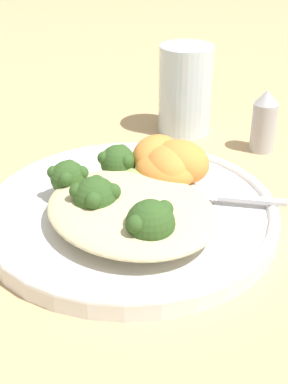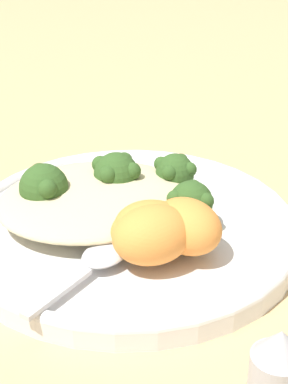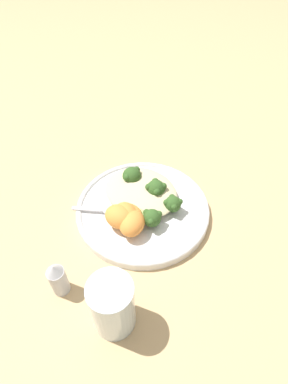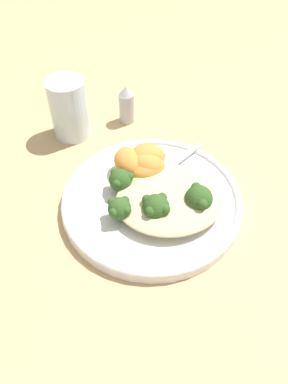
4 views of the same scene
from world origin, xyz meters
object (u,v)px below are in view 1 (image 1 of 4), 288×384
Objects in this scene: plate at (132,210)px; sweet_potato_chunk_1 at (165,170)px; broccoli_stalk_2 at (107,197)px; broccoli_stalk_3 at (151,219)px; sweet_potato_chunk_2 at (156,155)px; broccoli_stalk_0 at (123,166)px; spoon at (205,194)px; broccoli_stalk_1 at (85,181)px; sweet_potato_chunk_0 at (180,162)px; sweet_potato_chunk_3 at (168,166)px; salt_shaker at (264,121)px; water_glass at (185,90)px; quinoa_mound at (131,210)px.

sweet_potato_chunk_1 is at bearing -89.16° from plate.
broccoli_stalk_3 is (-0.06, -0.00, 0.00)m from broccoli_stalk_2.
broccoli_stalk_0 is at bearing 73.00° from sweet_potato_chunk_2.
broccoli_stalk_3 reaches higher than spoon.
broccoli_stalk_1 is 0.10m from sweet_potato_chunk_0.
spoon is at bearing -177.75° from broccoli_stalk_1.
broccoli_stalk_1 reaches higher than spoon.
broccoli_stalk_0 is 1.35× the size of sweet_potato_chunk_3.
salt_shaker reaches higher than broccoli_stalk_2.
spoon is at bearing 145.41° from broccoli_stalk_3.
spoon is 1.29× the size of salt_shaker.
spoon is at bearing 177.35° from sweet_potato_chunk_2.
water_glass reaches higher than sweet_potato_chunk_0.
sweet_potato_chunk_2 reaches higher than broccoli_stalk_0.
broccoli_stalk_1 is 0.04m from broccoli_stalk_2.
broccoli_stalk_2 reaches higher than spoon.
spoon is (-0.04, 0.01, -0.02)m from sweet_potato_chunk_0.
broccoli_stalk_3 is 1.75× the size of sweet_potato_chunk_3.
broccoli_stalk_2 is at bearing 116.12° from water_glass.
broccoli_stalk_2 is 0.10m from spoon.
sweet_potato_chunk_2 is 0.60× the size of spoon.
broccoli_stalk_1 is at bearing 62.43° from sweet_potato_chunk_0.
quinoa_mound is 0.09m from spoon.
sweet_potato_chunk_1 is 1.08× the size of sweet_potato_chunk_2.
sweet_potato_chunk_2 is at bearing 9.15° from sweet_potato_chunk_0.
sweet_potato_chunk_0 is at bearing 166.68° from broccoli_stalk_3.
water_glass is at bearing 173.99° from broccoli_stalk_3.
broccoli_stalk_0 is 0.07m from broccoli_stalk_2.
sweet_potato_chunk_2 is at bearing 121.82° from water_glass.
salt_shaker reaches higher than plate.
sweet_potato_chunk_1 is at bearing 75.47° from sweet_potato_chunk_0.
broccoli_stalk_2 is 1.77× the size of sweet_potato_chunk_2.
sweet_potato_chunk_1 is at bearing 156.09° from spoon.
plate is 0.07m from sweet_potato_chunk_2.
quinoa_mound is 1.65× the size of broccoli_stalk_1.
water_glass reaches higher than broccoli_stalk_1.
sweet_potato_chunk_3 is at bearing -85.19° from sweet_potato_chunk_1.
sweet_potato_chunk_3 is at bearing 70.41° from sweet_potato_chunk_0.
sweet_potato_chunk_3 is 0.76× the size of salt_shaker.
plate is 4.86× the size of sweet_potato_chunk_3.
broccoli_stalk_0 reaches higher than plate.
spoon is (-0.02, -0.08, -0.01)m from quinoa_mound.
plate is 3.68× the size of salt_shaker.
broccoli_stalk_1 is 0.98× the size of broccoli_stalk_3.
sweet_potato_chunk_2 is (0.05, -0.09, 0.01)m from quinoa_mound.
sweet_potato_chunk_2 is (0.03, -0.09, 0.00)m from broccoli_stalk_2.
water_glass reaches higher than broccoli_stalk_0.
broccoli_stalk_2 is (0.02, 0.01, 0.01)m from quinoa_mound.
broccoli_stalk_2 is 0.10m from sweet_potato_chunk_2.
plate is 2.71× the size of broccoli_stalk_2.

